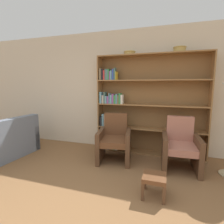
# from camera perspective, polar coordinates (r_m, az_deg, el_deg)

# --- Properties ---
(wall_back) EXTENTS (12.00, 0.06, 2.75)m
(wall_back) POSITION_cam_1_polar(r_m,az_deg,el_deg) (4.13, 5.04, 6.71)
(wall_back) COLOR beige
(wall_back) RESTS_ON ground
(bookshelf) EXTENTS (2.34, 0.30, 2.17)m
(bookshelf) POSITION_cam_1_polar(r_m,az_deg,el_deg) (3.93, 9.20, 1.70)
(bookshelf) COLOR olive
(bookshelf) RESTS_ON ground
(bowl_slate) EXTENTS (0.26, 0.26, 0.07)m
(bowl_slate) POSITION_cam_1_polar(r_m,az_deg,el_deg) (3.98, 5.77, 18.67)
(bowl_slate) COLOR tan
(bowl_slate) RESTS_ON bookshelf
(bowl_brass) EXTENTS (0.25, 0.25, 0.10)m
(bowl_brass) POSITION_cam_1_polar(r_m,az_deg,el_deg) (3.90, 21.21, 18.59)
(bowl_brass) COLOR tan
(bowl_brass) RESTS_ON bookshelf
(armchair_leather) EXTENTS (0.75, 0.78, 0.94)m
(armchair_leather) POSITION_cam_1_polar(r_m,az_deg,el_deg) (3.61, 0.85, -9.21)
(armchair_leather) COLOR brown
(armchair_leather) RESTS_ON ground
(armchair_cushioned) EXTENTS (0.68, 0.72, 0.94)m
(armchair_cushioned) POSITION_cam_1_polar(r_m,az_deg,el_deg) (3.48, 21.42, -10.53)
(armchair_cushioned) COLOR brown
(armchair_cushioned) RESTS_ON ground
(footstool) EXTENTS (0.31, 0.31, 0.31)m
(footstool) POSITION_cam_1_polar(r_m,az_deg,el_deg) (2.62, 13.65, -20.66)
(footstool) COLOR brown
(footstool) RESTS_ON ground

